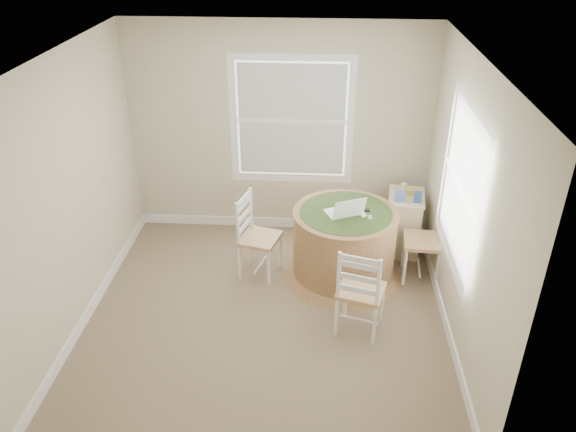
{
  "coord_description": "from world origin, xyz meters",
  "views": [
    {
      "loc": [
        0.51,
        -4.5,
        3.68
      ],
      "look_at": [
        0.19,
        0.45,
        0.91
      ],
      "focal_mm": 35.0,
      "sensor_mm": 36.0,
      "label": 1
    }
  ],
  "objects_px": {
    "round_table": "(344,242)",
    "chair_near": "(361,290)",
    "laptop": "(345,211)",
    "corner_chest": "(403,223)",
    "chair_right": "(423,241)",
    "chair_left": "(260,238)"
  },
  "relations": [
    {
      "from": "chair_near",
      "to": "corner_chest",
      "type": "bearing_deg",
      "value": -94.69
    },
    {
      "from": "chair_left",
      "to": "chair_right",
      "type": "xyz_separation_m",
      "value": [
        1.77,
        0.06,
        0.0
      ]
    },
    {
      "from": "chair_near",
      "to": "chair_right",
      "type": "distance_m",
      "value": 1.18
    },
    {
      "from": "chair_right",
      "to": "corner_chest",
      "type": "height_order",
      "value": "chair_right"
    },
    {
      "from": "chair_left",
      "to": "chair_right",
      "type": "bearing_deg",
      "value": -72.6
    },
    {
      "from": "chair_right",
      "to": "laptop",
      "type": "bearing_deg",
      "value": -80.91
    },
    {
      "from": "chair_near",
      "to": "chair_right",
      "type": "height_order",
      "value": "same"
    },
    {
      "from": "chair_near",
      "to": "laptop",
      "type": "relative_size",
      "value": 2.11
    },
    {
      "from": "laptop",
      "to": "chair_near",
      "type": "bearing_deg",
      "value": 75.91
    },
    {
      "from": "round_table",
      "to": "corner_chest",
      "type": "height_order",
      "value": "round_table"
    },
    {
      "from": "chair_left",
      "to": "chair_right",
      "type": "height_order",
      "value": "same"
    },
    {
      "from": "laptop",
      "to": "chair_right",
      "type": "bearing_deg",
      "value": 160.57
    },
    {
      "from": "laptop",
      "to": "corner_chest",
      "type": "distance_m",
      "value": 1.09
    },
    {
      "from": "round_table",
      "to": "chair_near",
      "type": "relative_size",
      "value": 1.38
    },
    {
      "from": "corner_chest",
      "to": "chair_near",
      "type": "bearing_deg",
      "value": -103.69
    },
    {
      "from": "chair_left",
      "to": "corner_chest",
      "type": "bearing_deg",
      "value": -53.47
    },
    {
      "from": "round_table",
      "to": "laptop",
      "type": "relative_size",
      "value": 2.92
    },
    {
      "from": "chair_near",
      "to": "chair_right",
      "type": "bearing_deg",
      "value": -110.7
    },
    {
      "from": "chair_left",
      "to": "chair_right",
      "type": "relative_size",
      "value": 1.0
    },
    {
      "from": "round_table",
      "to": "laptop",
      "type": "distance_m",
      "value": 0.41
    },
    {
      "from": "chair_near",
      "to": "laptop",
      "type": "xyz_separation_m",
      "value": [
        -0.15,
        0.87,
        0.37
      ]
    },
    {
      "from": "chair_right",
      "to": "corner_chest",
      "type": "relative_size",
      "value": 1.31
    }
  ]
}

